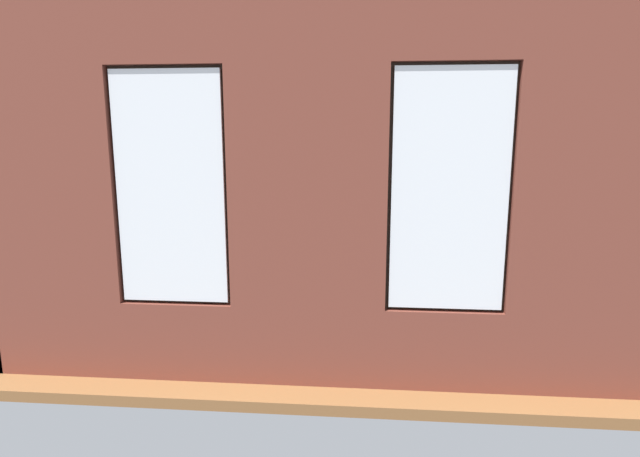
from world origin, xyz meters
name	(u,v)px	position (x,y,z in m)	size (l,w,h in m)	color
ground_plane	(327,299)	(0.00, 0.00, -0.05)	(6.43, 5.67, 0.10)	brown
brick_wall_with_windows	(307,191)	(0.00, 2.45, 1.70)	(5.83, 0.30, 3.44)	brown
white_wall_right	(110,170)	(2.87, 0.20, 1.72)	(0.10, 4.67, 3.44)	white
couch_by_window	(261,319)	(0.55, 1.81, 0.33)	(1.91, 0.87, 0.80)	black
couch_left	(499,281)	(-2.22, 0.23, 0.33)	(1.02, 2.00, 0.80)	black
coffee_table	(314,261)	(0.22, -0.35, 0.39)	(1.25, 0.83, 0.45)	olive
cup_ceramic	(319,256)	(0.13, -0.23, 0.50)	(0.09, 0.09, 0.10)	#4C4C51
candle_jar	(338,252)	(-0.12, -0.49, 0.49)	(0.08, 0.08, 0.09)	#B7333D
table_plant_small	(313,249)	(0.22, -0.35, 0.57)	(0.14, 0.14, 0.23)	gray
remote_gray	(303,255)	(0.38, -0.45, 0.46)	(0.05, 0.17, 0.02)	#59595B
remote_black	(286,258)	(0.60, -0.23, 0.46)	(0.05, 0.17, 0.02)	black
media_console	(136,280)	(2.57, 0.29, 0.24)	(1.02, 0.42, 0.47)	black
tv_flatscreen	(133,240)	(2.57, 0.29, 0.80)	(0.93, 0.20, 0.64)	black
papasan_chair	(296,240)	(0.63, -1.55, 0.45)	(1.15, 1.15, 0.71)	olive
potted_plant_by_left_couch	(449,253)	(-1.82, -1.19, 0.36)	(0.29, 0.29, 0.54)	#47423D
potted_plant_beside_window_right	(141,290)	(1.74, 1.91, 0.63)	(0.66, 0.66, 0.98)	beige
potted_plant_corner_near_left	(476,228)	(-2.37, -1.84, 0.64)	(0.69, 0.69, 0.94)	#9E5638
potted_plant_corner_far_left	(565,305)	(-2.37, 1.91, 0.59)	(0.63, 0.63, 0.93)	beige
potted_plant_near_tv	(142,274)	(2.02, 1.26, 0.61)	(0.83, 1.02, 1.35)	gray
potted_plant_between_couches	(401,296)	(-0.85, 1.76, 0.60)	(0.56, 0.56, 0.91)	brown
potted_plant_mid_room_small	(411,262)	(-1.18, -0.63, 0.35)	(0.22, 0.22, 0.51)	beige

